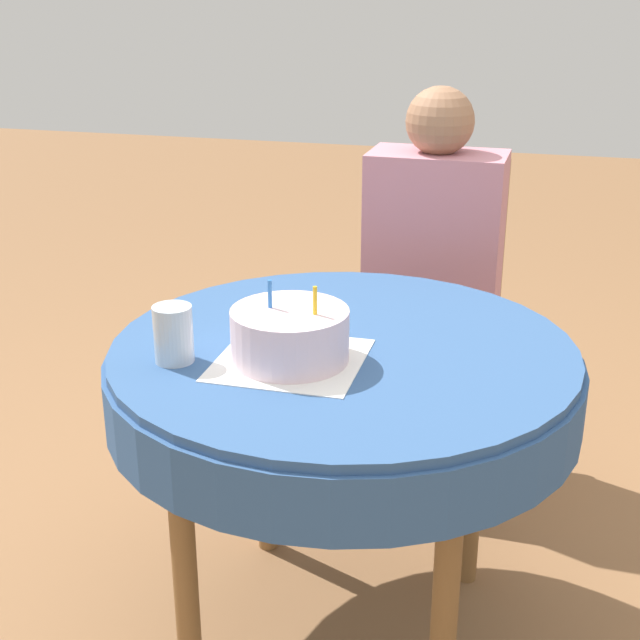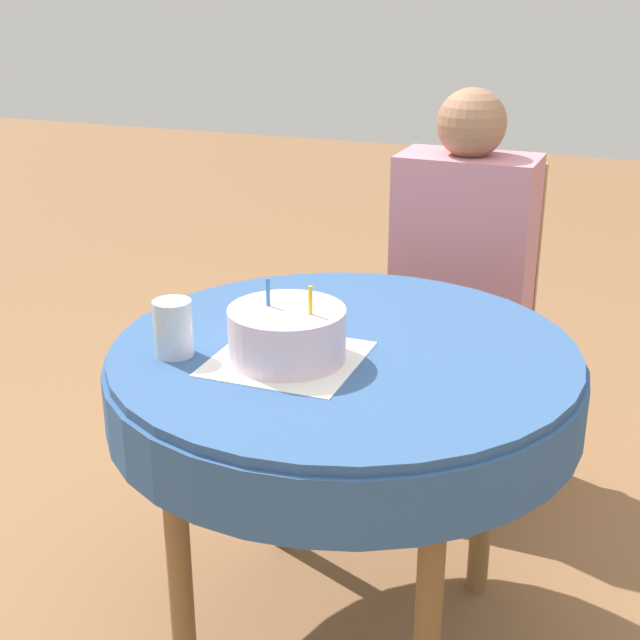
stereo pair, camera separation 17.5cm
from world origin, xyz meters
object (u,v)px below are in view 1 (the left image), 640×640
Objects in this scene: chair at (435,311)px; person at (432,258)px; drinking_glass at (173,334)px; birthday_cake at (290,335)px.

chair is 0.21m from person.
chair reaches higher than drinking_glass.
person is 10.11× the size of drinking_glass.
person is at bearing -90.00° from chair.
drinking_glass is at bearing -109.17° from chair.
birthday_cake is (-0.16, -0.84, 0.09)m from person.
drinking_glass is at bearing -110.99° from person.
chair is at bearing 80.42° from birthday_cake.
birthday_cake is (-0.16, -0.94, 0.28)m from chair.
person is 0.98m from drinking_glass.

